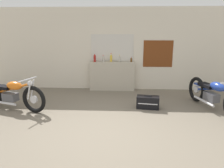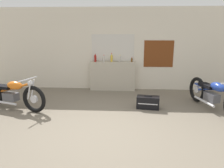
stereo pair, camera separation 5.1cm
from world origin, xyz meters
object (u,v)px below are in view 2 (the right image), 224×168
Objects in this scene: bottle_right_center at (120,59)px; hard_case_black at (148,102)px; bottle_rightmost at (132,60)px; bottle_center at (112,58)px; motorcycle_orange at (12,94)px; motorcycle_blue at (214,95)px; bottle_leftmost at (95,58)px; bottle_left_center at (104,59)px.

hard_case_black is at bearing -65.79° from bottle_right_center.
bottle_center is at bearing 179.09° from bottle_rightmost.
motorcycle_orange is 0.93× the size of motorcycle_blue.
bottle_leftmost is 0.29m from bottle_left_center.
motorcycle_blue is at bearing -31.34° from bottle_left_center.
bottle_center is at bearing 174.77° from bottle_right_center.
bottle_left_center is 0.11× the size of motorcycle_orange.
bottle_center is 0.29m from bottle_right_center.
bottle_center is 1.22× the size of bottle_right_center.
hard_case_black is at bearing -46.87° from bottle_leftmost.
bottle_center reaches higher than motorcycle_orange.
bottle_left_center is 0.37× the size of hard_case_black.
bottle_left_center is at bearing -179.83° from bottle_right_center.
bottle_leftmost is 3.85m from motorcycle_blue.
motorcycle_blue is (2.49, -1.85, -0.66)m from bottle_right_center.
motorcycle_orange is (-2.50, -2.08, -0.70)m from bottle_center.
bottle_left_center is at bearing -173.92° from bottle_center.
motorcycle_orange is (-3.19, -2.07, -0.65)m from bottle_rightmost.
bottle_right_center is at bearing -177.81° from bottle_rightmost.
motorcycle_blue is at bearing 2.14° from motorcycle_orange.
motorcycle_blue is (2.78, -1.88, -0.69)m from bottle_center.
bottle_leftmost is at bearing 45.87° from motorcycle_orange.
bottle_center reaches higher than bottle_rightmost.
bottle_leftmost is 0.84m from bottle_right_center.
bottle_center is at bearing 6.72° from bottle_leftmost.
hard_case_black is (0.81, -1.80, -0.93)m from bottle_right_center.
bottle_rightmost is 0.07× the size of motorcycle_blue.
motorcycle_blue is at bearing -36.68° from bottle_right_center.
bottle_leftmost reaches higher than bottle_center.
bottle_rightmost is (0.95, 0.02, -0.03)m from bottle_left_center.
hard_case_black is (0.41, -1.82, -0.90)m from bottle_rightmost.
bottle_right_center reaches higher than motorcycle_blue.
bottle_left_center is 1.42× the size of bottle_rightmost.
bottle_right_center is 1.43× the size of bottle_rightmost.
bottle_leftmost is 1.28× the size of bottle_left_center.
bottle_left_center reaches higher than hard_case_black.
bottle_left_center is at bearing -178.98° from bottle_rightmost.
bottle_leftmost reaches higher than motorcycle_blue.
motorcycle_orange is 3.25× the size of hard_case_black.
bottle_leftmost is 0.48× the size of hard_case_black.
motorcycle_blue is at bearing -28.59° from bottle_leftmost.
hard_case_black is (-1.68, 0.05, -0.27)m from motorcycle_blue.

